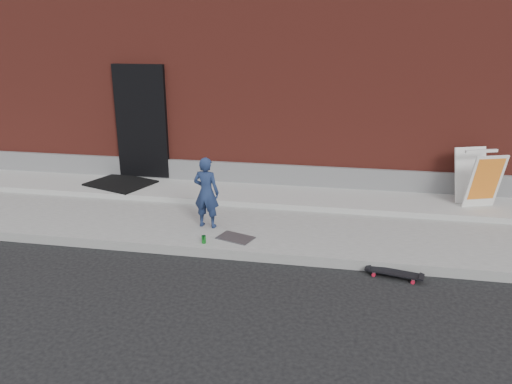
% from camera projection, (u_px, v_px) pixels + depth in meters
% --- Properties ---
extents(ground, '(80.00, 80.00, 0.00)m').
position_uv_depth(ground, '(237.00, 260.00, 7.19)').
color(ground, black).
rests_on(ground, ground).
extents(sidewalk, '(20.00, 3.00, 0.15)m').
position_uv_depth(sidewalk, '(256.00, 218.00, 8.56)').
color(sidewalk, slate).
rests_on(sidewalk, ground).
extents(apron, '(20.00, 1.20, 0.10)m').
position_uv_depth(apron, '(265.00, 195.00, 9.36)').
color(apron, '#959690').
rests_on(apron, sidewalk).
extents(building, '(20.00, 8.10, 5.00)m').
position_uv_depth(building, '(295.00, 56.00, 12.93)').
color(building, maroon).
rests_on(building, ground).
extents(child, '(0.45, 0.32, 1.14)m').
position_uv_depth(child, '(206.00, 193.00, 7.85)').
color(child, '#1C2A4E').
rests_on(child, sidewalk).
extents(skateboard, '(0.76, 0.35, 0.08)m').
position_uv_depth(skateboard, '(394.00, 273.00, 6.68)').
color(skateboard, red).
rests_on(skateboard, ground).
extents(pizza_sign, '(0.79, 0.85, 0.98)m').
position_uv_depth(pizza_sign, '(478.00, 178.00, 8.56)').
color(pizza_sign, silver).
rests_on(pizza_sign, apron).
extents(soda_can, '(0.08, 0.08, 0.12)m').
position_uv_depth(soda_can, '(204.00, 239.00, 7.38)').
color(soda_can, '#1C8D2A').
rests_on(soda_can, sidewalk).
extents(doormat, '(1.41, 1.28, 0.03)m').
position_uv_depth(doormat, '(121.00, 183.00, 9.86)').
color(doormat, black).
rests_on(doormat, apron).
extents(utility_plate, '(0.61, 0.49, 0.02)m').
position_uv_depth(utility_plate, '(236.00, 238.00, 7.57)').
color(utility_plate, '#515256').
rests_on(utility_plate, sidewalk).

